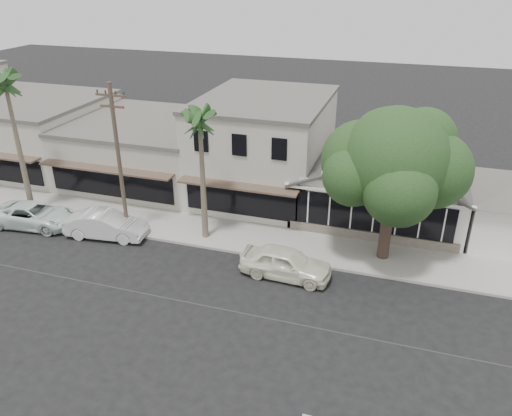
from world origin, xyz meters
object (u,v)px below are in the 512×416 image
(car_1, at_px, (106,225))
(shade_tree, at_px, (393,162))
(car_0, at_px, (286,263))
(car_2, at_px, (34,215))
(utility_pole, at_px, (119,158))

(car_1, relative_size, shade_tree, 0.56)
(car_0, height_order, car_1, car_0)
(shade_tree, bearing_deg, car_0, -142.67)
(car_1, distance_m, car_2, 5.00)
(car_1, bearing_deg, car_2, 84.18)
(car_2, bearing_deg, car_1, -94.17)
(utility_pole, distance_m, car_2, 7.24)
(car_0, height_order, shade_tree, shade_tree)
(utility_pole, xyz_separation_m, car_2, (-5.93, -0.87, -4.07))
(utility_pole, height_order, shade_tree, utility_pole)
(utility_pole, relative_size, car_2, 1.73)
(car_0, bearing_deg, car_2, 89.90)
(utility_pole, distance_m, shade_tree, 14.86)
(utility_pole, height_order, car_2, utility_pole)
(car_0, relative_size, car_2, 0.90)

